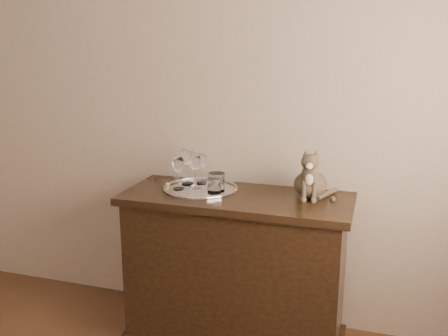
% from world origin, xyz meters
% --- Properties ---
extents(wall_back, '(4.00, 0.10, 2.70)m').
position_xyz_m(wall_back, '(0.00, 2.25, 1.35)').
color(wall_back, tan).
rests_on(wall_back, ground).
extents(sideboard, '(1.20, 0.50, 0.85)m').
position_xyz_m(sideboard, '(0.60, 1.94, 0.42)').
color(sideboard, black).
rests_on(sideboard, ground).
extents(tray, '(0.40, 0.40, 0.01)m').
position_xyz_m(tray, '(0.39, 1.97, 0.85)').
color(tray, silver).
rests_on(tray, sideboard).
extents(wine_glass_a, '(0.08, 0.08, 0.21)m').
position_xyz_m(wine_glass_a, '(0.29, 2.04, 0.96)').
color(wine_glass_a, white).
rests_on(wine_glass_a, tray).
extents(wine_glass_b, '(0.07, 0.07, 0.17)m').
position_xyz_m(wine_glass_b, '(0.36, 2.07, 0.94)').
color(wine_glass_b, silver).
rests_on(wine_glass_b, tray).
extents(wine_glass_c, '(0.07, 0.07, 0.18)m').
position_xyz_m(wine_glass_c, '(0.28, 1.93, 0.95)').
color(wine_glass_c, silver).
rests_on(wine_glass_c, tray).
extents(wine_glass_d, '(0.07, 0.07, 0.19)m').
position_xyz_m(wine_glass_d, '(0.35, 1.98, 0.95)').
color(wine_glass_d, silver).
rests_on(wine_glass_d, tray).
extents(tumbler_a, '(0.07, 0.07, 0.08)m').
position_xyz_m(tumbler_a, '(0.49, 1.91, 0.90)').
color(tumbler_a, white).
rests_on(tumbler_a, tray).
extents(tumbler_c, '(0.09, 0.09, 0.10)m').
position_xyz_m(tumbler_c, '(0.49, 1.96, 0.91)').
color(tumbler_c, white).
rests_on(tumbler_c, tray).
extents(cat, '(0.28, 0.26, 0.27)m').
position_xyz_m(cat, '(0.97, 2.03, 0.98)').
color(cat, brown).
rests_on(cat, sideboard).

